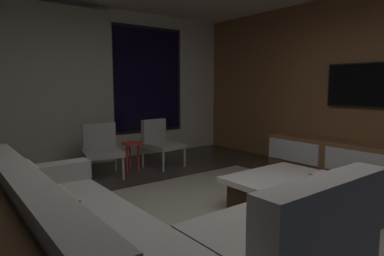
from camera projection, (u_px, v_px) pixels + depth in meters
floor at (227, 236)px, 2.98m from camera, size 9.20×9.20×0.00m
back_wall_with_window at (77, 86)px, 5.61m from camera, size 6.60×0.30×2.70m
area_rug at (261, 229)px, 3.11m from camera, size 3.20×3.80×0.01m
sectional_couch at (134, 245)px, 2.20m from camera, size 1.98×2.50×0.82m
coffee_table at (294, 195)px, 3.51m from camera, size 1.16×1.16×0.36m
book_stack_on_coffee_table at (322, 177)px, 3.45m from camera, size 0.29×0.22×0.08m
accent_chair_near_window at (160, 140)px, 5.53m from camera, size 0.63×0.64×0.78m
accent_chair_by_curtain at (101, 147)px, 4.93m from camera, size 0.65×0.66×0.78m
side_stool at (132, 148)px, 5.19m from camera, size 0.32×0.32×0.46m
media_console at (368, 164)px, 4.66m from camera, size 0.46×3.10×0.52m
mounted_tv at (365, 85)px, 4.79m from camera, size 0.05×1.11×0.64m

